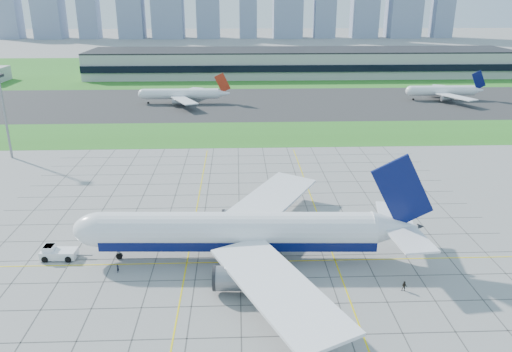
{
  "coord_description": "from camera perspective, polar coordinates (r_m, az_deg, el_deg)",
  "views": [
    {
      "loc": [
        -0.19,
        -84.78,
        47.32
      ],
      "look_at": [
        4.1,
        26.12,
        7.0
      ],
      "focal_mm": 35.0,
      "sensor_mm": 36.0,
      "label": 1
    }
  ],
  "objects": [
    {
      "name": "apron_markings",
      "position": [
        106.9,
        -1.67,
        -6.31
      ],
      "size": [
        120.0,
        130.0,
        0.03
      ],
      "color": "#474744",
      "rests_on": "ground"
    },
    {
      "name": "crew_far",
      "position": [
        90.02,
        16.6,
        -11.99
      ],
      "size": [
        1.1,
        0.99,
        1.86
      ],
      "primitive_type": "imported",
      "rotation": [
        0.0,
        0.0,
        -0.38
      ],
      "color": "black",
      "rests_on": "ground"
    },
    {
      "name": "distant_jet_1",
      "position": [
        235.44,
        -8.43,
        9.27
      ],
      "size": [
        40.19,
        42.66,
        14.08
      ],
      "color": "white",
      "rests_on": "ground"
    },
    {
      "name": "grass_median",
      "position": [
        181.06,
        -2.09,
        4.81
      ],
      "size": [
        700.0,
        35.0,
        0.04
      ],
      "primitive_type": "cube",
      "color": "#2B6A1E",
      "rests_on": "ground"
    },
    {
      "name": "ground",
      "position": [
        97.09,
        -1.85,
        -9.21
      ],
      "size": [
        1400.0,
        1400.0,
        0.0
      ],
      "primitive_type": "plane",
      "color": "gray",
      "rests_on": "ground"
    },
    {
      "name": "terminal",
      "position": [
        319.64,
        5.15,
        12.8
      ],
      "size": [
        260.0,
        43.0,
        15.8
      ],
      "color": "#B7B7B2",
      "rests_on": "ground"
    },
    {
      "name": "distant_jet_2",
      "position": [
        257.08,
        20.62,
        9.12
      ],
      "size": [
        35.88,
        42.66,
        14.08
      ],
      "color": "white",
      "rests_on": "ground"
    },
    {
      "name": "asphalt_taxiway",
      "position": [
        234.59,
        -2.15,
        8.32
      ],
      "size": [
        700.0,
        75.0,
        0.04
      ],
      "primitive_type": "cube",
      "color": "#383838",
      "rests_on": "ground"
    },
    {
      "name": "airliner",
      "position": [
        93.69,
        -1.78,
        -6.39
      ],
      "size": [
        66.73,
        67.55,
        21.0
      ],
      "rotation": [
        0.0,
        0.0,
        -0.04
      ],
      "color": "white",
      "rests_on": "ground"
    },
    {
      "name": "grass_far",
      "position": [
        343.05,
        -2.21,
        12.03
      ],
      "size": [
        700.0,
        145.0,
        0.04
      ],
      "primitive_type": "cube",
      "color": "#2B6A1E",
      "rests_on": "ground"
    },
    {
      "name": "light_mast",
      "position": [
        168.15,
        -26.92,
        7.15
      ],
      "size": [
        2.5,
        2.5,
        25.6
      ],
      "color": "gray",
      "rests_on": "ground"
    },
    {
      "name": "crew_near",
      "position": [
        95.05,
        -15.51,
        -10.14
      ],
      "size": [
        0.63,
        0.7,
        1.61
      ],
      "primitive_type": "imported",
      "rotation": [
        0.0,
        0.0,
        1.05
      ],
      "color": "black",
      "rests_on": "ground"
    },
    {
      "name": "pushback_tug",
      "position": [
        103.16,
        -21.77,
        -8.15
      ],
      "size": [
        9.72,
        3.62,
        2.69
      ],
      "rotation": [
        0.0,
        0.0,
        -0.04
      ],
      "color": "white",
      "rests_on": "ground"
    }
  ]
}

